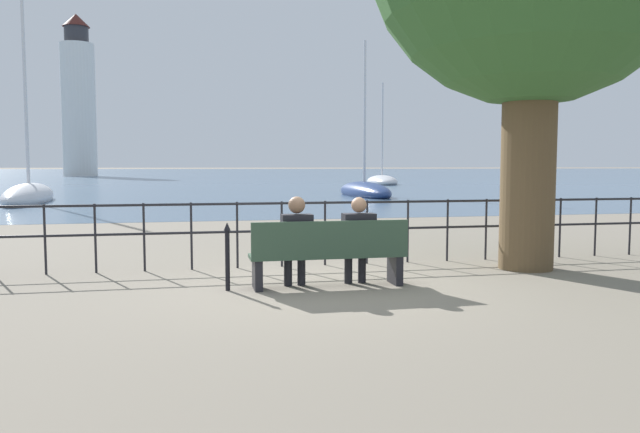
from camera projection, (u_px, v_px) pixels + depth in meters
name	position (u px, v px, depth m)	size (l,w,h in m)	color
ground_plane	(328.00, 286.00, 8.37)	(1000.00, 1000.00, 0.00)	gray
harbor_water	(194.00, 172.00, 164.63)	(600.00, 300.00, 0.01)	#47607A
park_bench	(329.00, 254.00, 8.27)	(2.09, 0.45, 0.90)	#334C38
seated_person_left	(296.00, 237.00, 8.24)	(0.41, 0.35, 1.22)	black
seated_person_right	(358.00, 237.00, 8.42)	(0.43, 0.35, 1.20)	black
promenade_railing	(304.00, 223.00, 10.04)	(14.95, 0.04, 1.05)	black
closed_umbrella	(227.00, 253.00, 8.06)	(0.09, 0.09, 0.89)	black
sailboat_0	(382.00, 181.00, 53.88)	(3.17, 6.82, 9.04)	silver
sailboat_1	(29.00, 196.00, 27.47)	(2.05, 8.39, 10.27)	silver
sailboat_2	(364.00, 191.00, 33.35)	(1.82, 7.47, 8.52)	navy
harbor_lighthouse	(78.00, 101.00, 94.30)	(4.99, 4.99, 24.32)	white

